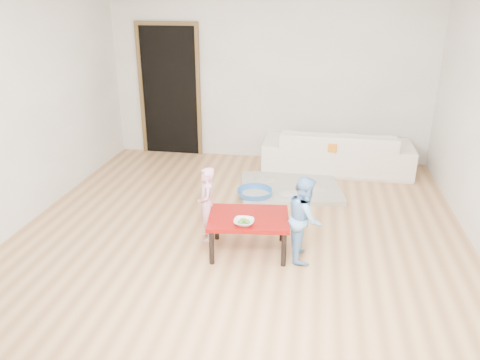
% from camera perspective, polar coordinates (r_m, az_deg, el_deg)
% --- Properties ---
extents(floor, '(5.00, 5.00, 0.01)m').
position_cam_1_polar(floor, '(5.45, 0.35, -5.58)').
color(floor, '#A97748').
rests_on(floor, ground).
extents(back_wall, '(5.00, 0.02, 2.60)m').
position_cam_1_polar(back_wall, '(7.42, 3.57, 12.41)').
color(back_wall, white).
rests_on(back_wall, floor).
extents(left_wall, '(0.02, 5.00, 2.60)m').
position_cam_1_polar(left_wall, '(5.92, -24.53, 8.08)').
color(left_wall, white).
rests_on(left_wall, floor).
extents(doorway, '(1.02, 0.08, 2.11)m').
position_cam_1_polar(doorway, '(7.78, -8.50, 10.60)').
color(doorway, brown).
rests_on(doorway, back_wall).
extents(sofa, '(2.19, 0.87, 0.64)m').
position_cam_1_polar(sofa, '(7.18, 11.73, 3.60)').
color(sofa, white).
rests_on(sofa, floor).
extents(cushion, '(0.55, 0.52, 0.12)m').
position_cam_1_polar(cushion, '(6.93, 10.19, 4.48)').
color(cushion, orange).
rests_on(cushion, sofa).
extents(red_table, '(0.87, 0.70, 0.40)m').
position_cam_1_polar(red_table, '(4.84, 1.04, -6.63)').
color(red_table, maroon).
rests_on(red_table, floor).
extents(bowl, '(0.20, 0.20, 0.05)m').
position_cam_1_polar(bowl, '(4.58, 0.48, -5.16)').
color(bowl, white).
rests_on(bowl, red_table).
extents(broccoli, '(0.12, 0.12, 0.06)m').
position_cam_1_polar(broccoli, '(4.58, 0.48, -5.12)').
color(broccoli, '#2D5919').
rests_on(broccoli, red_table).
extents(child_pink, '(0.28, 0.35, 0.83)m').
position_cam_1_polar(child_pink, '(5.01, -4.09, -2.98)').
color(child_pink, pink).
rests_on(child_pink, floor).
extents(child_blue, '(0.38, 0.46, 0.88)m').
position_cam_1_polar(child_blue, '(4.68, 7.88, -4.64)').
color(child_blue, '#6ABEF6').
rests_on(child_blue, floor).
extents(basin, '(0.46, 0.46, 0.14)m').
position_cam_1_polar(basin, '(6.09, 1.81, -1.78)').
color(basin, '#326FBE').
rests_on(basin, floor).
extents(blanket, '(1.50, 1.32, 0.07)m').
position_cam_1_polar(blanket, '(6.44, 6.14, -0.91)').
color(blanket, beige).
rests_on(blanket, floor).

